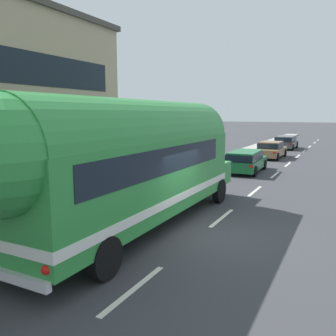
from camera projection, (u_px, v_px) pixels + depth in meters
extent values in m
plane|color=#38383D|center=(203.00, 233.00, 10.89)|extent=(300.00, 300.00, 0.00)
cube|color=silver|center=(134.00, 289.00, 7.44)|extent=(0.14, 2.40, 0.01)
cube|color=silver|center=(222.00, 218.00, 12.52)|extent=(0.14, 2.40, 0.01)
cube|color=silver|center=(255.00, 191.00, 16.84)|extent=(0.14, 2.40, 0.01)
cube|color=silver|center=(275.00, 175.00, 21.31)|extent=(0.14, 2.40, 0.01)
cube|color=silver|center=(288.00, 164.00, 25.64)|extent=(0.14, 2.40, 0.01)
cube|color=silver|center=(298.00, 156.00, 30.66)|extent=(0.14, 2.40, 0.01)
cube|color=silver|center=(304.00, 151.00, 34.92)|extent=(0.14, 2.40, 0.01)
cube|color=silver|center=(310.00, 147.00, 39.42)|extent=(0.14, 2.40, 0.01)
cube|color=silver|center=(314.00, 143.00, 44.68)|extent=(0.14, 2.40, 0.01)
cube|color=silver|center=(318.00, 140.00, 49.35)|extent=(0.14, 2.40, 0.01)
cube|color=silver|center=(214.00, 170.00, 23.22)|extent=(0.12, 80.00, 0.01)
cube|color=#9E9B93|center=(188.00, 172.00, 21.89)|extent=(1.94, 90.00, 0.15)
cube|color=#2D8C3D|center=(138.00, 176.00, 11.01)|extent=(2.51, 9.72, 2.30)
cylinder|color=#2D8C3D|center=(137.00, 139.00, 10.84)|extent=(2.46, 9.62, 2.45)
sphere|color=#2D8C3D|center=(1.00, 156.00, 6.62)|extent=(2.40, 2.40, 2.40)
cube|color=#2D8C3D|center=(203.00, 172.00, 15.95)|extent=(2.26, 1.30, 0.95)
cube|color=silver|center=(138.00, 196.00, 11.11)|extent=(2.55, 9.76, 0.24)
cube|color=black|center=(132.00, 158.00, 10.66)|extent=(2.53, 7.92, 0.76)
cube|color=black|center=(3.00, 182.00, 6.69)|extent=(2.00, 0.08, 0.84)
cube|color=silver|center=(7.00, 244.00, 6.87)|extent=(0.80, 0.06, 0.90)
cube|color=silver|center=(5.00, 275.00, 6.88)|extent=(2.34, 0.14, 0.20)
sphere|color=red|center=(47.00, 270.00, 6.43)|extent=(0.20, 0.20, 0.20)
cube|color=black|center=(198.00, 143.00, 15.22)|extent=(2.14, 0.10, 0.96)
cube|color=silver|center=(208.00, 172.00, 16.58)|extent=(0.90, 0.10, 0.56)
cylinder|color=black|center=(169.00, 186.00, 15.65)|extent=(0.26, 1.00, 1.00)
cylinder|color=black|center=(219.00, 191.00, 14.59)|extent=(0.26, 1.00, 1.00)
cylinder|color=black|center=(31.00, 241.00, 8.88)|extent=(0.26, 1.00, 1.00)
cylinder|color=black|center=(105.00, 258.00, 7.82)|extent=(0.26, 1.00, 1.00)
cube|color=#196633|center=(247.00, 164.00, 22.39)|extent=(1.93, 4.61, 0.60)
cube|color=#196633|center=(245.00, 155.00, 21.88)|extent=(1.69, 3.35, 0.55)
cube|color=black|center=(245.00, 156.00, 21.89)|extent=(1.75, 3.39, 0.43)
cube|color=red|center=(225.00, 165.00, 20.65)|extent=(0.20, 0.05, 0.14)
cube|color=red|center=(251.00, 166.00, 20.00)|extent=(0.20, 0.05, 0.14)
cylinder|color=black|center=(239.00, 163.00, 24.19)|extent=(0.22, 0.65, 0.64)
cylinder|color=black|center=(264.00, 164.00, 23.47)|extent=(0.22, 0.65, 0.64)
cylinder|color=black|center=(227.00, 169.00, 21.38)|extent=(0.22, 0.65, 0.64)
cylinder|color=black|center=(255.00, 171.00, 20.66)|extent=(0.22, 0.65, 0.64)
cube|color=olive|center=(271.00, 152.00, 29.46)|extent=(1.93, 4.67, 0.60)
cube|color=olive|center=(271.00, 145.00, 29.26)|extent=(1.68, 2.32, 0.55)
cube|color=black|center=(271.00, 145.00, 29.27)|extent=(1.75, 2.36, 0.43)
cube|color=red|center=(254.00, 152.00, 27.79)|extent=(0.20, 0.04, 0.14)
cube|color=red|center=(275.00, 153.00, 27.03)|extent=(0.20, 0.04, 0.14)
cylinder|color=black|center=(265.00, 152.00, 31.31)|extent=(0.21, 0.64, 0.64)
cylinder|color=black|center=(285.00, 153.00, 30.48)|extent=(0.21, 0.64, 0.64)
cylinder|color=black|center=(255.00, 155.00, 28.50)|extent=(0.21, 0.64, 0.64)
cylinder|color=black|center=(277.00, 157.00, 27.67)|extent=(0.21, 0.64, 0.64)
cube|color=#474C51|center=(286.00, 144.00, 37.08)|extent=(1.84, 4.68, 0.60)
cube|color=#474C51|center=(286.00, 139.00, 36.57)|extent=(1.64, 3.43, 0.55)
cube|color=black|center=(286.00, 139.00, 36.58)|extent=(1.70, 3.47, 0.43)
cube|color=red|center=(274.00, 143.00, 35.34)|extent=(0.20, 0.04, 0.14)
cube|color=red|center=(291.00, 144.00, 34.63)|extent=(0.20, 0.04, 0.14)
cylinder|color=black|center=(280.00, 144.00, 38.94)|extent=(0.20, 0.64, 0.64)
cylinder|color=black|center=(297.00, 145.00, 38.16)|extent=(0.20, 0.64, 0.64)
cylinder|color=black|center=(275.00, 147.00, 36.06)|extent=(0.20, 0.64, 0.64)
cylinder|color=black|center=(293.00, 147.00, 35.27)|extent=(0.20, 0.64, 0.64)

